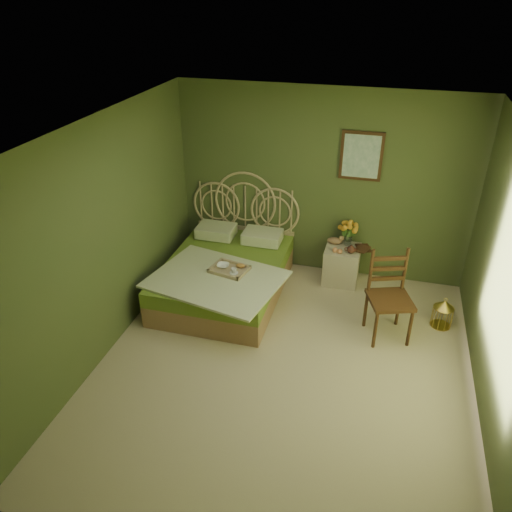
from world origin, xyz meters
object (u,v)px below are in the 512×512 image
(birdcage, at_px, (443,314))
(nightstand, at_px, (343,259))
(bed, at_px, (226,272))
(chair, at_px, (391,290))

(birdcage, bearing_deg, nightstand, 150.75)
(bed, relative_size, chair, 2.07)
(bed, xyz_separation_m, chair, (2.13, -0.32, 0.29))
(bed, bearing_deg, nightstand, 25.56)
(bed, height_order, birdcage, bed)
(chair, bearing_deg, birdcage, 3.79)
(bed, height_order, nightstand, bed)
(bed, bearing_deg, birdcage, -0.66)
(nightstand, bearing_deg, birdcage, -29.25)
(bed, xyz_separation_m, nightstand, (1.47, 0.70, 0.04))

